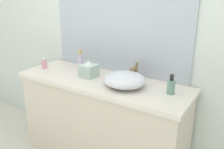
% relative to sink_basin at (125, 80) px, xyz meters
% --- Properties ---
extents(bathroom_wall_rear, '(6.00, 0.06, 2.60)m').
position_rel_sink_basin_xyz_m(bathroom_wall_rear, '(-0.25, 0.33, 0.40)').
color(bathroom_wall_rear, silver).
rests_on(bathroom_wall_rear, ground).
extents(vanity_counter, '(1.58, 0.53, 0.84)m').
position_rel_sink_basin_xyz_m(vanity_counter, '(-0.24, 0.02, -0.48)').
color(vanity_counter, beige).
rests_on(vanity_counter, ground).
extents(wall_mirror_panel, '(1.39, 0.01, 1.07)m').
position_rel_sink_basin_xyz_m(wall_mirror_panel, '(-0.24, 0.29, 0.48)').
color(wall_mirror_panel, '#B2BCC6').
rests_on(wall_mirror_panel, vanity_counter).
extents(sink_basin, '(0.35, 0.33, 0.12)m').
position_rel_sink_basin_xyz_m(sink_basin, '(0.00, 0.00, 0.00)').
color(sink_basin, silver).
rests_on(sink_basin, vanity_counter).
extents(faucet, '(0.03, 0.12, 0.15)m').
position_rel_sink_basin_xyz_m(faucet, '(-0.00, 0.18, 0.03)').
color(faucet, olive).
rests_on(faucet, vanity_counter).
extents(soap_dispenser, '(0.05, 0.05, 0.21)m').
position_rel_sink_basin_xyz_m(soap_dispenser, '(-0.57, 0.13, 0.03)').
color(soap_dispenser, silver).
rests_on(soap_dispenser, vanity_counter).
extents(lotion_bottle, '(0.05, 0.05, 0.10)m').
position_rel_sink_basin_xyz_m(lotion_bottle, '(-0.92, -0.01, -0.01)').
color(lotion_bottle, pink).
rests_on(lotion_bottle, vanity_counter).
extents(perfume_bottle, '(0.06, 0.06, 0.16)m').
position_rel_sink_basin_xyz_m(perfume_bottle, '(0.37, 0.06, 0.01)').
color(perfume_bottle, gray).
rests_on(perfume_bottle, vanity_counter).
extents(tissue_box, '(0.14, 0.14, 0.15)m').
position_rel_sink_basin_xyz_m(tissue_box, '(-0.39, 0.03, 0.01)').
color(tissue_box, '#AFC9BB').
rests_on(tissue_box, vanity_counter).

